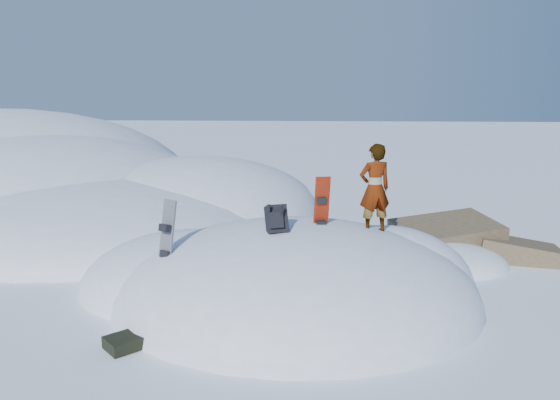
# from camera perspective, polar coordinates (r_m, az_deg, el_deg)

# --- Properties ---
(ground) EXTENTS (120.00, 120.00, 0.00)m
(ground) POSITION_cam_1_polar(r_m,az_deg,el_deg) (10.66, 1.57, -10.36)
(ground) COLOR white
(ground) RESTS_ON ground
(snow_mound) EXTENTS (8.00, 6.00, 3.00)m
(snow_mound) POSITION_cam_1_polar(r_m,az_deg,el_deg) (10.89, 0.70, -9.87)
(snow_mound) COLOR white
(snow_mound) RESTS_ON ground
(snow_ridge) EXTENTS (21.50, 18.50, 6.40)m
(snow_ridge) POSITION_cam_1_polar(r_m,az_deg,el_deg) (22.85, -24.48, 0.45)
(snow_ridge) COLOR white
(snow_ridge) RESTS_ON ground
(rock_outcrop) EXTENTS (4.68, 4.41, 1.68)m
(rock_outcrop) POSITION_cam_1_polar(r_m,az_deg,el_deg) (13.90, 17.66, -5.59)
(rock_outcrop) COLOR brown
(rock_outcrop) RESTS_ON ground
(snowboard_red) EXTENTS (0.34, 0.32, 1.51)m
(snowboard_red) POSITION_cam_1_polar(r_m,az_deg,el_deg) (10.30, 4.32, -1.52)
(snowboard_red) COLOR red
(snowboard_red) RESTS_ON snow_mound
(snowboard_dark) EXTENTS (0.43, 0.43, 1.59)m
(snowboard_dark) POSITION_cam_1_polar(r_m,az_deg,el_deg) (9.97, -11.84, -4.47)
(snowboard_dark) COLOR black
(snowboard_dark) RESTS_ON snow_mound
(backpack) EXTENTS (0.49, 0.56, 0.61)m
(backpack) POSITION_cam_1_polar(r_m,az_deg,el_deg) (9.74, -0.38, -2.05)
(backpack) COLOR black
(backpack) RESTS_ON snow_mound
(gear_pile) EXTENTS (0.94, 0.83, 0.24)m
(gear_pile) POSITION_cam_1_polar(r_m,az_deg,el_deg) (9.13, -15.10, -13.87)
(gear_pile) COLOR black
(gear_pile) RESTS_ON ground
(person) EXTENTS (0.72, 0.59, 1.71)m
(person) POSITION_cam_1_polar(r_m,az_deg,el_deg) (10.47, 9.86, 1.17)
(person) COLOR slate
(person) RESTS_ON snow_mound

